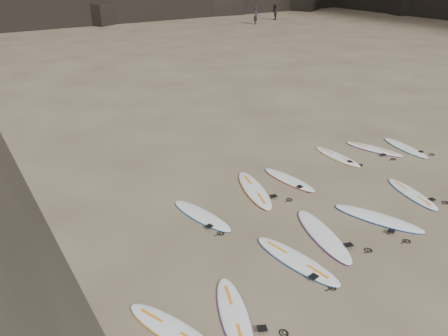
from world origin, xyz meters
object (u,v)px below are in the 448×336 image
(surfboard_5, at_px, (202,215))
(surfboard_10, at_px, (405,148))
(surfboard_4, at_px, (412,194))
(surfboard_2, at_px, (323,235))
(surfboard_8, at_px, (337,156))
(person_b, at_px, (274,12))
(surfboard_6, at_px, (254,190))
(surfboard_0, at_px, (234,315))
(surfboard_1, at_px, (296,260))
(surfboard_7, at_px, (289,179))
(surfboard_3, at_px, (378,218))
(surfboard_9, at_px, (374,149))
(person_a, at_px, (256,16))
(surfboard_11, at_px, (171,328))

(surfboard_5, relative_size, surfboard_10, 1.04)
(surfboard_4, distance_m, surfboard_5, 6.89)
(surfboard_2, relative_size, surfboard_8, 1.22)
(surfboard_2, relative_size, person_b, 1.48)
(surfboard_6, bearing_deg, surfboard_0, -113.62)
(surfboard_1, height_order, surfboard_10, surfboard_1)
(surfboard_2, xyz_separation_m, surfboard_10, (7.19, 2.68, -0.01))
(person_b, bearing_deg, surfboard_7, -5.10)
(surfboard_10, bearing_deg, surfboard_0, -151.47)
(surfboard_4, height_order, person_b, person_b)
(surfboard_5, height_order, surfboard_6, surfboard_6)
(surfboard_3, height_order, surfboard_9, surfboard_3)
(surfboard_2, height_order, surfboard_10, surfboard_2)
(surfboard_5, bearing_deg, surfboard_3, -46.53)
(surfboard_7, relative_size, surfboard_10, 0.99)
(surfboard_1, distance_m, surfboard_8, 6.89)
(surfboard_8, bearing_deg, surfboard_0, -149.52)
(surfboard_10, bearing_deg, surfboard_3, -141.47)
(surfboard_1, xyz_separation_m, surfboard_9, (7.38, 3.72, -0.01))
(surfboard_2, distance_m, surfboard_9, 6.86)
(surfboard_5, bearing_deg, person_a, 39.34)
(surfboard_2, xyz_separation_m, surfboard_9, (6.02, 3.28, -0.01))
(surfboard_1, relative_size, surfboard_8, 1.18)
(surfboard_2, distance_m, surfboard_11, 5.08)
(surfboard_2, height_order, surfboard_6, same)
(person_b, bearing_deg, person_a, -33.72)
(person_a, bearing_deg, person_b, -14.26)
(surfboard_2, distance_m, person_b, 46.71)
(surfboard_0, xyz_separation_m, surfboard_2, (3.73, 1.14, 0.00))
(surfboard_2, bearing_deg, surfboard_1, -146.73)
(surfboard_1, height_order, surfboard_6, surfboard_6)
(surfboard_2, xyz_separation_m, surfboard_8, (4.25, 3.56, -0.01))
(surfboard_2, height_order, person_a, person_a)
(surfboard_4, height_order, surfboard_9, surfboard_9)
(surfboard_3, bearing_deg, person_a, 35.78)
(surfboard_0, height_order, surfboard_5, surfboard_0)
(surfboard_9, bearing_deg, surfboard_10, -45.27)
(surfboard_11, bearing_deg, surfboard_3, -17.36)
(surfboard_1, height_order, person_a, person_a)
(surfboard_3, bearing_deg, surfboard_11, 161.57)
(surfboard_3, distance_m, surfboard_7, 3.37)
(surfboard_6, relative_size, person_a, 1.43)
(surfboard_1, xyz_separation_m, surfboard_2, (1.35, 0.44, 0.00))
(surfboard_8, xyz_separation_m, surfboard_11, (-9.28, -4.29, 0.00))
(surfboard_6, bearing_deg, person_b, 67.59)
(surfboard_3, relative_size, surfboard_7, 1.16)
(surfboard_10, bearing_deg, surfboard_8, 172.47)
(surfboard_0, relative_size, surfboard_7, 1.09)
(surfboard_3, relative_size, surfboard_11, 1.13)
(surfboard_9, bearing_deg, surfboard_7, 164.77)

